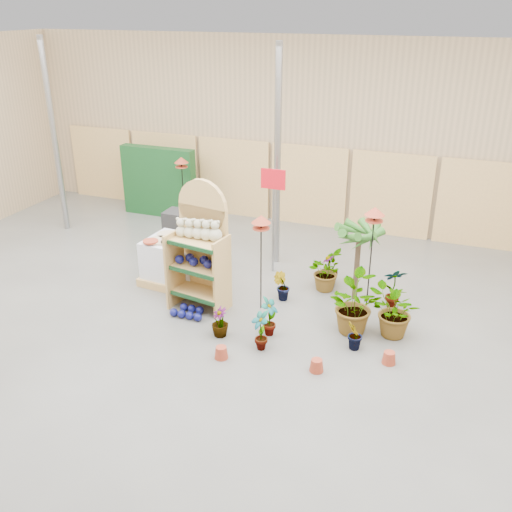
% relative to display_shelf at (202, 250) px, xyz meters
% --- Properties ---
extents(room, '(15.20, 12.10, 4.70)m').
position_rel_display_shelf_xyz_m(room, '(0.64, -0.31, 1.13)').
color(room, '#545451').
rests_on(room, ground).
extents(display_shelf, '(1.08, 0.78, 2.37)m').
position_rel_display_shelf_xyz_m(display_shelf, '(0.00, 0.00, 0.00)').
color(display_shelf, tan).
rests_on(display_shelf, ground).
extents(teddy_bears, '(0.88, 0.24, 0.39)m').
position_rel_display_shelf_xyz_m(teddy_bears, '(0.04, -0.11, 0.42)').
color(teddy_bears, beige).
rests_on(teddy_bears, display_shelf).
extents(gazing_balls_shelf, '(0.87, 0.30, 0.17)m').
position_rel_display_shelf_xyz_m(gazing_balls_shelf, '(0.00, -0.13, -0.15)').
color(gazing_balls_shelf, '#0F125B').
rests_on(gazing_balls_shelf, display_shelf).
extents(gazing_balls_floor, '(0.63, 0.39, 0.15)m').
position_rel_display_shelf_xyz_m(gazing_balls_floor, '(-0.06, -0.52, -1.01)').
color(gazing_balls_floor, '#0F125B').
rests_on(gazing_balls_floor, ground).
extents(pallet_stack, '(1.36, 1.16, 0.94)m').
position_rel_display_shelf_xyz_m(pallet_stack, '(-0.87, 0.62, -0.63)').
color(pallet_stack, tan).
rests_on(pallet_stack, ground).
extents(charcoal_planters, '(0.50, 0.50, 1.00)m').
position_rel_display_shelf_xyz_m(charcoal_planters, '(-1.53, 1.90, -0.58)').
color(charcoal_planters, black).
rests_on(charcoal_planters, ground).
extents(trellis_stock, '(2.00, 0.30, 1.80)m').
position_rel_display_shelf_xyz_m(trellis_stock, '(-3.16, 3.98, -0.18)').
color(trellis_stock, '#11411A').
rests_on(trellis_stock, ground).
extents(offer_sign, '(0.50, 0.08, 2.20)m').
position_rel_display_shelf_xyz_m(offer_sign, '(0.74, 1.76, 0.49)').
color(offer_sign, gray).
rests_on(offer_sign, ground).
extents(bird_table_front, '(0.34, 0.34, 1.82)m').
position_rel_display_shelf_xyz_m(bird_table_front, '(1.06, 0.21, 0.60)').
color(bird_table_front, black).
rests_on(bird_table_front, ground).
extents(bird_table_right, '(0.34, 0.34, 2.06)m').
position_rel_display_shelf_xyz_m(bird_table_right, '(2.92, 0.61, 0.83)').
color(bird_table_right, black).
rests_on(bird_table_right, ground).
extents(bird_table_back, '(0.34, 0.34, 1.77)m').
position_rel_display_shelf_xyz_m(bird_table_back, '(-2.18, 3.44, 0.56)').
color(bird_table_back, black).
rests_on(bird_table_back, ground).
extents(palm, '(0.70, 0.70, 1.60)m').
position_rel_display_shelf_xyz_m(palm, '(2.59, 1.20, 0.27)').
color(palm, '#443323').
rests_on(palm, ground).
extents(potted_plant_0, '(0.32, 0.41, 0.71)m').
position_rel_display_shelf_xyz_m(potted_plant_0, '(1.51, -0.61, -0.73)').
color(potted_plant_0, '#2B621F').
rests_on(potted_plant_0, ground).
extents(potted_plant_2, '(1.20, 1.22, 1.02)m').
position_rel_display_shelf_xyz_m(potted_plant_2, '(2.75, 0.01, -0.57)').
color(potted_plant_2, '#2B621F').
rests_on(potted_plant_2, ground).
extents(potted_plant_4, '(0.51, 0.44, 0.82)m').
position_rel_display_shelf_xyz_m(potted_plant_4, '(3.31, 1.10, -0.68)').
color(potted_plant_4, '#2B621F').
rests_on(potted_plant_4, ground).
extents(potted_plant_5, '(0.33, 0.28, 0.55)m').
position_rel_display_shelf_xyz_m(potted_plant_5, '(1.31, 0.66, -0.81)').
color(potted_plant_5, '#2B621F').
rests_on(potted_plant_5, ground).
extents(potted_plant_6, '(0.72, 0.80, 0.78)m').
position_rel_display_shelf_xyz_m(potted_plant_6, '(1.95, 1.37, -0.69)').
color(potted_plant_6, '#2B621F').
rests_on(potted_plant_6, ground).
extents(potted_plant_7, '(0.41, 0.41, 0.52)m').
position_rel_display_shelf_xyz_m(potted_plant_7, '(0.75, -0.92, -0.82)').
color(potted_plant_7, '#2B621F').
rests_on(potted_plant_7, ground).
extents(potted_plant_8, '(0.43, 0.43, 0.69)m').
position_rel_display_shelf_xyz_m(potted_plant_8, '(1.52, -1.04, -0.74)').
color(potted_plant_8, '#2B621F').
rests_on(potted_plant_8, ground).
extents(potted_plant_9, '(0.27, 0.32, 0.54)m').
position_rel_display_shelf_xyz_m(potted_plant_9, '(2.95, -0.54, -0.81)').
color(potted_plant_9, '#2B621F').
rests_on(potted_plant_9, ground).
extents(potted_plant_10, '(1.01, 1.06, 0.92)m').
position_rel_display_shelf_xyz_m(potted_plant_10, '(3.46, 0.09, -0.62)').
color(potted_plant_10, '#2B621F').
rests_on(potted_plant_10, ground).
extents(potted_plant_11, '(0.39, 0.39, 0.66)m').
position_rel_display_shelf_xyz_m(potted_plant_11, '(1.97, 1.61, -0.75)').
color(potted_plant_11, '#2B621F').
rests_on(potted_plant_11, ground).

